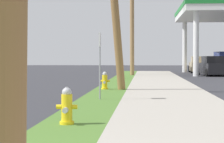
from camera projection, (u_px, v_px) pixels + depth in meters
name	position (u px, v px, depth m)	size (l,w,h in m)	color
fire_hydrant_nearest	(67.00, 108.00, 8.74)	(0.42, 0.38, 0.74)	yellow
fire_hydrant_second	(105.00, 82.00, 18.46)	(0.42, 0.38, 0.74)	yellow
fire_hydrant_third	(120.00, 73.00, 28.09)	(0.42, 0.37, 0.74)	yellow
utility_pole_background	(132.00, 8.00, 33.53)	(0.94, 1.19, 10.14)	#937047
street_sign_post	(100.00, 52.00, 13.93)	(0.05, 0.36, 2.12)	gray
car_black_by_near_pump	(213.00, 67.00, 35.18)	(2.25, 4.63, 1.57)	black
car_tan_by_far_pump	(200.00, 65.00, 42.18)	(2.09, 4.57, 1.57)	tan
truck_navy_at_forecourt	(224.00, 64.00, 38.60)	(2.54, 5.55, 1.97)	navy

